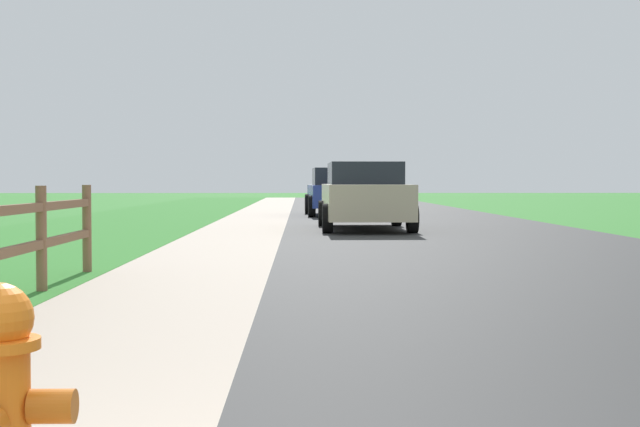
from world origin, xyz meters
TOP-DOWN VIEW (x-y plane):
  - ground_plane at (0.00, 25.00)m, footprint 120.00×120.00m
  - road_asphalt at (3.50, 27.00)m, footprint 7.00×66.00m
  - curb_concrete at (-3.00, 27.00)m, footprint 6.00×66.00m
  - grass_verge at (-4.50, 27.00)m, footprint 5.00×66.00m
  - parked_suv_beige at (1.86, 18.80)m, footprint 2.09×4.90m
  - parked_car_blue at (1.63, 27.47)m, footprint 2.23×4.53m

SIDE VIEW (x-z plane):
  - ground_plane at x=0.00m, z-range 0.00..0.00m
  - road_asphalt at x=3.50m, z-range 0.00..0.01m
  - curb_concrete at x=-3.00m, z-range 0.00..0.01m
  - grass_verge at x=-4.50m, z-range 0.00..0.01m
  - parked_car_blue at x=1.63m, z-range 0.00..1.56m
  - parked_suv_beige at x=1.86m, z-range 0.01..1.57m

